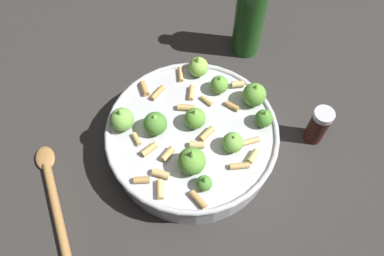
% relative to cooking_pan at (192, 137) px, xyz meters
% --- Properties ---
extents(ground_plane, '(2.40, 2.40, 0.00)m').
position_rel_cooking_pan_xyz_m(ground_plane, '(-0.00, 0.00, -0.04)').
color(ground_plane, '#2D2B28').
extents(cooking_pan, '(0.32, 0.32, 0.13)m').
position_rel_cooking_pan_xyz_m(cooking_pan, '(0.00, 0.00, 0.00)').
color(cooking_pan, '#B7B7BC').
rests_on(cooking_pan, ground).
extents(pepper_shaker, '(0.04, 0.04, 0.09)m').
position_rel_cooking_pan_xyz_m(pepper_shaker, '(0.10, -0.22, 0.00)').
color(pepper_shaker, '#33140F').
rests_on(pepper_shaker, ground).
extents(olive_oil_bottle, '(0.06, 0.06, 0.23)m').
position_rel_cooking_pan_xyz_m(olive_oil_bottle, '(0.28, -0.03, 0.05)').
color(olive_oil_bottle, '#1E4C19').
rests_on(olive_oil_bottle, ground).
extents(wooden_spoon, '(0.19, 0.17, 0.02)m').
position_rel_cooking_pan_xyz_m(wooden_spoon, '(-0.17, 0.21, -0.03)').
color(wooden_spoon, '#9E703D').
rests_on(wooden_spoon, ground).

